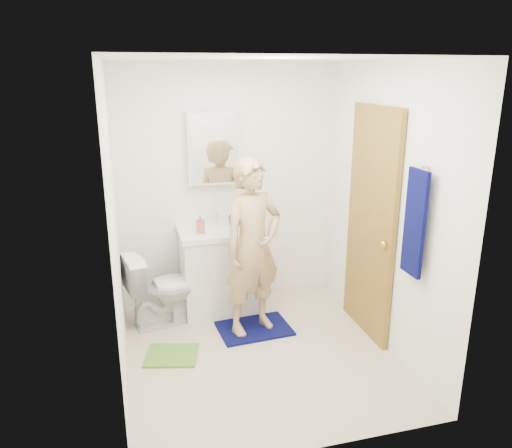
{
  "coord_description": "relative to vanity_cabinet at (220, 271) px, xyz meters",
  "views": [
    {
      "loc": [
        -1.0,
        -3.64,
        2.32
      ],
      "look_at": [
        0.04,
        0.25,
        1.08
      ],
      "focal_mm": 35.0,
      "sensor_mm": 36.0,
      "label": 1
    }
  ],
  "objects": [
    {
      "name": "soap_dispenser",
      "position": [
        -0.2,
        -0.09,
        0.54
      ],
      "size": [
        0.08,
        0.08,
        0.18
      ],
      "primitive_type": "imported",
      "rotation": [
        0.0,
        0.0,
        -0.05
      ],
      "color": "#BB6057",
      "rests_on": "countertop"
    },
    {
      "name": "countertop",
      "position": [
        0.0,
        0.0,
        0.43
      ],
      "size": [
        0.79,
        0.59,
        0.05
      ],
      "primitive_type": "cube",
      "color": "white",
      "rests_on": "vanity_cabinet"
    },
    {
      "name": "toilet",
      "position": [
        -0.57,
        -0.17,
        -0.04
      ],
      "size": [
        0.77,
        0.54,
        0.71
      ],
      "primitive_type": "imported",
      "rotation": [
        0.0,
        0.0,
        1.79
      ],
      "color": "white",
      "rests_on": "floor"
    },
    {
      "name": "vanity_cabinet",
      "position": [
        0.0,
        0.0,
        0.0
      ],
      "size": [
        0.75,
        0.55,
        0.8
      ],
      "primitive_type": "cube",
      "color": "white",
      "rests_on": "floor"
    },
    {
      "name": "man",
      "position": [
        0.2,
        -0.53,
        0.42
      ],
      "size": [
        0.68,
        0.56,
        1.6
      ],
      "primitive_type": "imported",
      "rotation": [
        0.0,
        0.0,
        0.35
      ],
      "color": "tan",
      "rests_on": "bath_mat"
    },
    {
      "name": "floor",
      "position": [
        0.15,
        -0.91,
        -0.41
      ],
      "size": [
        2.2,
        2.4,
        0.02
      ],
      "primitive_type": "cube",
      "color": "beige",
      "rests_on": "ground"
    },
    {
      "name": "towel_hook",
      "position": [
        1.22,
        -1.48,
        1.27
      ],
      "size": [
        0.06,
        0.02,
        0.02
      ],
      "primitive_type": "cylinder",
      "rotation": [
        0.0,
        1.57,
        0.0
      ],
      "color": "silver",
      "rests_on": "wall_right"
    },
    {
      "name": "wall_right",
      "position": [
        1.26,
        -0.91,
        0.8
      ],
      "size": [
        0.02,
        2.4,
        2.4
      ],
      "primitive_type": "cube",
      "color": "white",
      "rests_on": "ground"
    },
    {
      "name": "door_knob",
      "position": [
        1.18,
        -1.08,
        0.55
      ],
      "size": [
        0.07,
        0.07,
        0.07
      ],
      "primitive_type": "sphere",
      "color": "gold",
      "rests_on": "door"
    },
    {
      "name": "door",
      "position": [
        1.22,
        -0.76,
        0.62
      ],
      "size": [
        0.05,
        0.8,
        2.05
      ],
      "primitive_type": "cube",
      "color": "olive",
      "rests_on": "ground"
    },
    {
      "name": "wall_back",
      "position": [
        0.15,
        0.3,
        0.8
      ],
      "size": [
        2.2,
        0.02,
        2.4
      ],
      "primitive_type": "cube",
      "color": "white",
      "rests_on": "ground"
    },
    {
      "name": "towel",
      "position": [
        1.18,
        -1.48,
        0.85
      ],
      "size": [
        0.03,
        0.24,
        0.8
      ],
      "primitive_type": "cube",
      "color": "#070943",
      "rests_on": "wall_right"
    },
    {
      "name": "toothbrush_cup",
      "position": [
        0.17,
        0.06,
        0.5
      ],
      "size": [
        0.16,
        0.16,
        0.1
      ],
      "primitive_type": "imported",
      "rotation": [
        0.0,
        0.0,
        -0.28
      ],
      "color": "#8F4292",
      "rests_on": "countertop"
    },
    {
      "name": "faucet",
      "position": [
        0.0,
        0.18,
        0.51
      ],
      "size": [
        0.03,
        0.03,
        0.12
      ],
      "primitive_type": "cylinder",
      "color": "silver",
      "rests_on": "countertop"
    },
    {
      "name": "medicine_cabinet",
      "position": [
        0.0,
        0.22,
        1.2
      ],
      "size": [
        0.5,
        0.12,
        0.7
      ],
      "primitive_type": "cube",
      "color": "white",
      "rests_on": "wall_back"
    },
    {
      "name": "ceiling",
      "position": [
        0.15,
        -0.91,
        2.01
      ],
      "size": [
        2.2,
        2.4,
        0.02
      ],
      "primitive_type": "cube",
      "color": "white",
      "rests_on": "ground"
    },
    {
      "name": "mirror_panel",
      "position": [
        0.0,
        0.16,
        1.2
      ],
      "size": [
        0.46,
        0.01,
        0.66
      ],
      "primitive_type": "cube",
      "color": "white",
      "rests_on": "wall_back"
    },
    {
      "name": "wall_left",
      "position": [
        -0.96,
        -0.91,
        0.8
      ],
      "size": [
        0.02,
        2.4,
        2.4
      ],
      "primitive_type": "cube",
      "color": "white",
      "rests_on": "ground"
    },
    {
      "name": "bath_mat",
      "position": [
        0.21,
        -0.53,
        -0.39
      ],
      "size": [
        0.69,
        0.51,
        0.02
      ],
      "primitive_type": "cube",
      "rotation": [
        0.0,
        0.0,
        0.07
      ],
      "color": "#070943",
      "rests_on": "floor"
    },
    {
      "name": "sink_basin",
      "position": [
        0.0,
        0.0,
        0.44
      ],
      "size": [
        0.4,
        0.4,
        0.03
      ],
      "primitive_type": "cylinder",
      "color": "white",
      "rests_on": "countertop"
    },
    {
      "name": "green_rug",
      "position": [
        -0.58,
        -0.79,
        -0.39
      ],
      "size": [
        0.5,
        0.45,
        0.02
      ],
      "primitive_type": "cube",
      "rotation": [
        0.0,
        0.0,
        -0.25
      ],
      "color": "#5F9B33",
      "rests_on": "floor"
    },
    {
      "name": "wall_front",
      "position": [
        0.15,
        -2.12,
        0.8
      ],
      "size": [
        2.2,
        0.02,
        2.4
      ],
      "primitive_type": "cube",
      "color": "white",
      "rests_on": "ground"
    }
  ]
}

